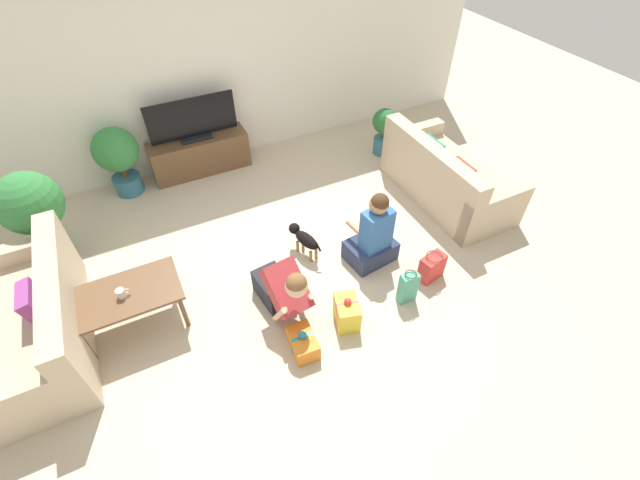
{
  "coord_description": "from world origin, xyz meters",
  "views": [
    {
      "loc": [
        -1.06,
        -2.96,
        3.59
      ],
      "look_at": [
        0.36,
        -0.09,
        0.45
      ],
      "focal_mm": 24.0,
      "sensor_mm": 36.0,
      "label": 1
    }
  ],
  "objects_px": {
    "person_kneeling": "(283,288)",
    "mug": "(121,293)",
    "coffee_table": "(126,297)",
    "potted_plant_corner_right": "(384,128)",
    "gift_bag_a": "(408,287)",
    "sofa_left": "(36,325)",
    "potted_plant_corner_left": "(31,206)",
    "sofa_right": "(445,178)",
    "gift_box_a": "(303,343)",
    "gift_bag_b": "(432,267)",
    "person_sitting": "(373,237)",
    "gift_box_b": "(347,312)",
    "tv_console": "(200,155)",
    "dog": "(304,238)",
    "tv": "(193,122)",
    "potted_plant_back_left": "(117,155)"
  },
  "relations": [
    {
      "from": "gift_bag_a",
      "to": "sofa_left",
      "type": "bearing_deg",
      "value": 162.1
    },
    {
      "from": "sofa_left",
      "to": "dog",
      "type": "bearing_deg",
      "value": 90.17
    },
    {
      "from": "sofa_left",
      "to": "mug",
      "type": "distance_m",
      "value": 0.85
    },
    {
      "from": "sofa_left",
      "to": "potted_plant_corner_left",
      "type": "xyz_separation_m",
      "value": [
        0.15,
        1.26,
        0.42
      ]
    },
    {
      "from": "coffee_table",
      "to": "gift_bag_b",
      "type": "bearing_deg",
      "value": -14.72
    },
    {
      "from": "sofa_left",
      "to": "mug",
      "type": "height_order",
      "value": "sofa_left"
    },
    {
      "from": "potted_plant_corner_right",
      "to": "gift_bag_a",
      "type": "relative_size",
      "value": 1.75
    },
    {
      "from": "gift_box_b",
      "to": "gift_bag_a",
      "type": "distance_m",
      "value": 0.69
    },
    {
      "from": "sofa_right",
      "to": "tv",
      "type": "bearing_deg",
      "value": 53.33
    },
    {
      "from": "mug",
      "to": "gift_box_b",
      "type": "bearing_deg",
      "value": -24.56
    },
    {
      "from": "potted_plant_back_left",
      "to": "gift_box_b",
      "type": "distance_m",
      "value": 3.56
    },
    {
      "from": "potted_plant_corner_left",
      "to": "gift_box_a",
      "type": "xyz_separation_m",
      "value": [
        2.02,
        -2.4,
        -0.61
      ]
    },
    {
      "from": "coffee_table",
      "to": "tv_console",
      "type": "height_order",
      "value": "tv_console"
    },
    {
      "from": "coffee_table",
      "to": "potted_plant_back_left",
      "type": "height_order",
      "value": "potted_plant_back_left"
    },
    {
      "from": "gift_box_a",
      "to": "gift_bag_b",
      "type": "xyz_separation_m",
      "value": [
        1.63,
        0.2,
        0.05
      ]
    },
    {
      "from": "coffee_table",
      "to": "gift_box_a",
      "type": "height_order",
      "value": "coffee_table"
    },
    {
      "from": "gift_bag_a",
      "to": "potted_plant_corner_left",
      "type": "bearing_deg",
      "value": 143.99
    },
    {
      "from": "sofa_right",
      "to": "gift_bag_a",
      "type": "height_order",
      "value": "sofa_right"
    },
    {
      "from": "gift_bag_b",
      "to": "mug",
      "type": "xyz_separation_m",
      "value": [
        -2.99,
        0.75,
        0.37
      ]
    },
    {
      "from": "person_kneeling",
      "to": "gift_bag_a",
      "type": "bearing_deg",
      "value": -26.82
    },
    {
      "from": "potted_plant_corner_right",
      "to": "person_kneeling",
      "type": "relative_size",
      "value": 0.84
    },
    {
      "from": "dog",
      "to": "mug",
      "type": "height_order",
      "value": "mug"
    },
    {
      "from": "tv",
      "to": "gift_bag_a",
      "type": "bearing_deg",
      "value": -68.5
    },
    {
      "from": "person_sitting",
      "to": "mug",
      "type": "height_order",
      "value": "person_sitting"
    },
    {
      "from": "dog",
      "to": "tv_console",
      "type": "bearing_deg",
      "value": -91.15
    },
    {
      "from": "potted_plant_corner_right",
      "to": "gift_box_b",
      "type": "distance_m",
      "value": 3.15
    },
    {
      "from": "tv_console",
      "to": "sofa_right",
      "type": "bearing_deg",
      "value": -36.67
    },
    {
      "from": "person_kneeling",
      "to": "mug",
      "type": "bearing_deg",
      "value": 154.07
    },
    {
      "from": "gift_box_b",
      "to": "gift_bag_b",
      "type": "xyz_separation_m",
      "value": [
        1.11,
        0.11,
        0.01
      ]
    },
    {
      "from": "coffee_table",
      "to": "gift_bag_b",
      "type": "distance_m",
      "value": 3.09
    },
    {
      "from": "sofa_right",
      "to": "gift_bag_a",
      "type": "bearing_deg",
      "value": 130.98
    },
    {
      "from": "sofa_left",
      "to": "sofa_right",
      "type": "distance_m",
      "value": 4.79
    },
    {
      "from": "potted_plant_corner_left",
      "to": "sofa_right",
      "type": "bearing_deg",
      "value": -13.49
    },
    {
      "from": "coffee_table",
      "to": "person_kneeling",
      "type": "bearing_deg",
      "value": -20.04
    },
    {
      "from": "coffee_table",
      "to": "potted_plant_corner_left",
      "type": "distance_m",
      "value": 1.6
    },
    {
      "from": "sofa_left",
      "to": "gift_box_b",
      "type": "xyz_separation_m",
      "value": [
        2.68,
        -1.05,
        -0.14
      ]
    },
    {
      "from": "gift_bag_a",
      "to": "gift_box_b",
      "type": "bearing_deg",
      "value": 177.16
    },
    {
      "from": "tv",
      "to": "person_sitting",
      "type": "height_order",
      "value": "tv"
    },
    {
      "from": "person_sitting",
      "to": "gift_box_b",
      "type": "distance_m",
      "value": 0.93
    },
    {
      "from": "person_kneeling",
      "to": "dog",
      "type": "bearing_deg",
      "value": 44.65
    },
    {
      "from": "potted_plant_corner_right",
      "to": "person_sitting",
      "type": "xyz_separation_m",
      "value": [
        -1.3,
        -1.83,
        -0.05
      ]
    },
    {
      "from": "coffee_table",
      "to": "gift_box_a",
      "type": "relative_size",
      "value": 2.7
    },
    {
      "from": "tv",
      "to": "gift_bag_b",
      "type": "height_order",
      "value": "tv"
    },
    {
      "from": "gift_bag_a",
      "to": "person_kneeling",
      "type": "bearing_deg",
      "value": 160.34
    },
    {
      "from": "sofa_left",
      "to": "sofa_right",
      "type": "bearing_deg",
      "value": 91.69
    },
    {
      "from": "sofa_left",
      "to": "gift_bag_a",
      "type": "height_order",
      "value": "sofa_left"
    },
    {
      "from": "gift_box_a",
      "to": "gift_bag_b",
      "type": "bearing_deg",
      "value": 7.12
    },
    {
      "from": "mug",
      "to": "person_kneeling",
      "type": "bearing_deg",
      "value": -18.77
    },
    {
      "from": "dog",
      "to": "gift_box_a",
      "type": "distance_m",
      "value": 1.28
    },
    {
      "from": "coffee_table",
      "to": "potted_plant_corner_right",
      "type": "height_order",
      "value": "potted_plant_corner_right"
    }
  ]
}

